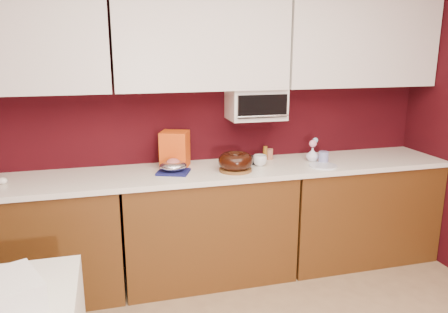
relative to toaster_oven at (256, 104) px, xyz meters
name	(u,v)px	position (x,y,z in m)	size (l,w,h in m)	color
wall_back	(198,119)	(-0.45, 0.15, -0.12)	(4.00, 0.02, 2.50)	#34070C
base_cabinet_left	(28,245)	(-1.78, -0.17, -0.95)	(1.31, 0.58, 0.86)	#543010
base_cabinet_center	(207,226)	(-0.45, -0.17, -0.95)	(1.31, 0.58, 0.86)	#543010
base_cabinet_right	(355,210)	(0.88, -0.17, -0.95)	(1.31, 0.58, 0.86)	#543010
countertop	(207,172)	(-0.45, -0.17, -0.49)	(4.00, 0.62, 0.04)	white
upper_cabinet_left	(9,42)	(-1.78, -0.02, 0.48)	(1.31, 0.33, 0.70)	white
upper_cabinet_center	(201,43)	(-0.45, -0.02, 0.48)	(1.31, 0.33, 0.70)	white
upper_cabinet_right	(358,44)	(0.88, -0.02, 0.48)	(1.31, 0.33, 0.70)	white
toaster_oven	(256,104)	(0.00, 0.00, 0.00)	(0.45, 0.30, 0.25)	white
toaster_oven_door	(263,106)	(0.00, -0.16, 0.00)	(0.40, 0.02, 0.18)	black
toaster_oven_handle	(263,116)	(0.00, -0.18, -0.07)	(0.02, 0.02, 0.42)	silver
cake_base	(235,170)	(-0.25, -0.27, -0.46)	(0.25, 0.25, 0.02)	brown
bundt_cake	(235,161)	(-0.25, -0.27, -0.39)	(0.26, 0.26, 0.11)	black
navy_towel	(173,172)	(-0.72, -0.20, -0.47)	(0.23, 0.19, 0.02)	#161853
foil_ham_nest	(173,166)	(-0.72, -0.20, -0.42)	(0.21, 0.17, 0.08)	silver
roasted_ham	(173,163)	(-0.72, -0.20, -0.40)	(0.11, 0.09, 0.07)	#C5645A
pandoro_box	(175,149)	(-0.67, -0.02, -0.33)	(0.21, 0.19, 0.28)	red
dark_pan	(246,160)	(-0.08, -0.03, -0.46)	(0.21, 0.21, 0.04)	black
coffee_mug	(260,159)	(-0.02, -0.17, -0.42)	(0.10, 0.10, 0.11)	silver
blue_jar	(323,157)	(0.52, -0.22, -0.43)	(0.08, 0.08, 0.09)	navy
flower_vase	(312,154)	(0.46, -0.13, -0.41)	(0.08, 0.08, 0.13)	silver
flower_pink	(313,144)	(0.46, -0.13, -0.33)	(0.06, 0.06, 0.06)	pink
flower_blue	(315,140)	(0.49, -0.11, -0.30)	(0.05, 0.05, 0.05)	#81B0CF
china_plate	(323,166)	(0.46, -0.32, -0.47)	(0.22, 0.22, 0.01)	white
amber_bottle	(265,154)	(0.09, 0.02, -0.43)	(0.03, 0.03, 0.10)	brown
paper_cup	(269,154)	(0.13, 0.01, -0.43)	(0.06, 0.06, 0.09)	#9A6046
egg_right	(3,181)	(-1.89, -0.17, -0.45)	(0.06, 0.05, 0.05)	white
amber_bottle_tall	(265,153)	(0.09, -0.01, -0.42)	(0.03, 0.03, 0.12)	brown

